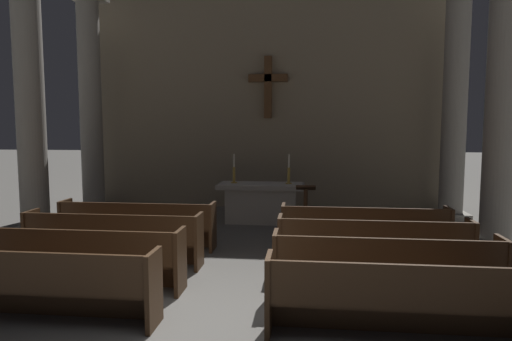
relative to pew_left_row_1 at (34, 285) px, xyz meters
The scene contains 18 objects.
ground_plane 2.29m from the pew_left_row_1, ahead, with size 80.00×80.00×0.00m, color #66635E.
pew_left_row_1 is the anchor object (origin of this frame).
pew_left_row_2 1.14m from the pew_left_row_1, 90.00° to the left, with size 3.14×0.50×0.95m.
pew_left_row_3 2.29m from the pew_left_row_1, 90.00° to the left, with size 3.14×0.50×0.95m.
pew_left_row_4 3.43m from the pew_left_row_1, 90.00° to the left, with size 3.14×0.50×0.95m.
pew_right_row_1 4.47m from the pew_left_row_1, ahead, with size 3.14×0.50×0.95m.
pew_right_row_2 4.62m from the pew_left_row_1, 14.36° to the left, with size 3.14×0.50×0.95m.
pew_right_row_3 5.02m from the pew_left_row_1, 27.11° to the left, with size 3.14×0.50×0.95m.
pew_right_row_4 5.64m from the pew_left_row_1, 37.52° to the left, with size 3.14×0.50×0.95m.
column_left_second 5.58m from the pew_left_row_1, 122.52° to the left, with size 0.91×0.91×6.10m.
column_right_second 8.67m from the pew_left_row_1, 30.47° to the left, with size 0.91×0.91×6.10m.
column_left_third 7.89m from the pew_left_row_1, 111.00° to the left, with size 0.91×0.91×6.10m.
column_right_third 10.31m from the pew_left_row_1, 44.33° to the left, with size 0.91×0.91×6.10m.
altar 6.52m from the pew_left_row_1, 69.94° to the left, with size 2.20×0.90×1.01m.
candlestick_left 6.36m from the pew_left_row_1, 75.92° to the left, with size 0.16×0.16×0.75m.
candlestick_right 6.84m from the pew_left_row_1, 64.38° to the left, with size 0.16×0.16×0.75m.
apse_with_cross 9.12m from the pew_left_row_1, 75.06° to the left, with size 10.82×0.47×6.55m.
lectern 5.96m from the pew_left_row_1, 55.65° to the left, with size 0.44×0.36×1.15m.
Camera 1 is at (1.11, -5.04, 2.43)m, focal length 31.09 mm.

